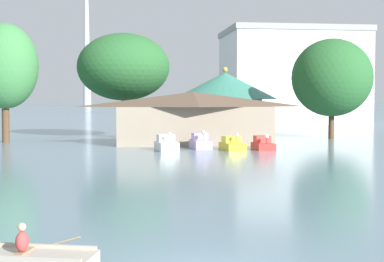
% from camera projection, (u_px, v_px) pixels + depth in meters
% --- Properties ---
extents(rowboat_with_rower, '(3.48, 3.41, 1.29)m').
position_uv_depth(rowboat_with_rower, '(31.00, 262.00, 14.80)').
color(rowboat_with_rower, '#ADA393').
rests_on(rowboat_with_rower, ground).
extents(pedal_boat_white, '(2.02, 2.89, 1.70)m').
position_uv_depth(pedal_boat_white, '(166.00, 144.00, 50.09)').
color(pedal_boat_white, white).
rests_on(pedal_boat_white, ground).
extents(pedal_boat_lavender, '(1.76, 3.08, 1.71)m').
position_uv_depth(pedal_boat_lavender, '(200.00, 142.00, 52.41)').
color(pedal_boat_lavender, '#B299D8').
rests_on(pedal_boat_lavender, ground).
extents(pedal_boat_yellow, '(2.14, 2.68, 1.55)m').
position_uv_depth(pedal_boat_yellow, '(232.00, 144.00, 50.81)').
color(pedal_boat_yellow, yellow).
rests_on(pedal_boat_yellow, ground).
extents(pedal_boat_red, '(1.64, 2.80, 1.45)m').
position_uv_depth(pedal_boat_red, '(263.00, 144.00, 51.29)').
color(pedal_boat_red, red).
rests_on(pedal_boat_red, ground).
extents(boathouse, '(16.45, 6.45, 5.21)m').
position_uv_depth(boathouse, '(193.00, 117.00, 57.57)').
color(boathouse, gray).
rests_on(boathouse, ground).
extents(green_roof_pavilion, '(13.76, 13.76, 8.68)m').
position_uv_depth(green_roof_pavilion, '(225.00, 98.00, 75.13)').
color(green_roof_pavilion, brown).
rests_on(green_roof_pavilion, ground).
extents(shoreline_tree_tall_left, '(6.84, 6.84, 12.33)m').
position_uv_depth(shoreline_tree_tall_left, '(5.00, 66.00, 59.66)').
color(shoreline_tree_tall_left, brown).
rests_on(shoreline_tree_tall_left, ground).
extents(shoreline_tree_mid, '(10.67, 10.67, 12.11)m').
position_uv_depth(shoreline_tree_mid, '(123.00, 67.00, 66.84)').
color(shoreline_tree_mid, brown).
rests_on(shoreline_tree_mid, ground).
extents(shoreline_tree_right, '(9.09, 9.09, 11.33)m').
position_uv_depth(shoreline_tree_right, '(332.00, 78.00, 65.40)').
color(shoreline_tree_right, brown).
rests_on(shoreline_tree_right, ground).
extents(background_building_block, '(24.63, 17.35, 17.26)m').
position_uv_depth(background_building_block, '(292.00, 77.00, 106.25)').
color(background_building_block, silver).
rests_on(background_building_block, ground).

